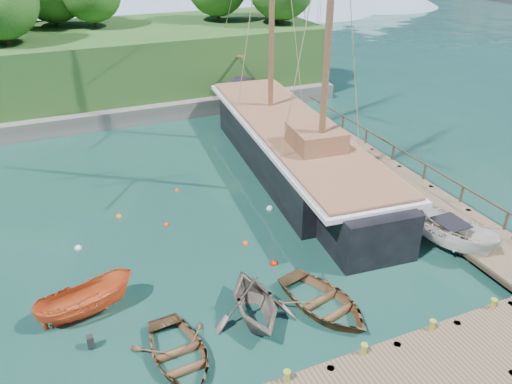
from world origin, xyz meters
TOP-DOWN VIEW (x-y plane):
  - ground at (0.00, 0.00)m, footprint 160.00×160.00m
  - dock_east at (11.50, 7.00)m, footprint 3.20×24.00m
  - bollard_2 at (2.00, -5.10)m, footprint 0.26×0.26m
  - bollard_3 at (5.00, -5.10)m, footprint 0.26×0.26m
  - bollard_4 at (8.00, -5.10)m, footprint 0.26×0.26m
  - rowboat_0 at (-3.91, -2.31)m, footprint 3.19×4.26m
  - rowboat_1 at (-0.57, -1.34)m, footprint 3.72×4.20m
  - rowboat_2 at (2.25, -1.95)m, footprint 4.24×5.13m
  - motorboat_orange at (-6.66, 1.56)m, footprint 4.19×2.23m
  - cabin_boat_white at (10.00, -0.42)m, footprint 3.03×5.32m
  - schooner at (7.16, 10.70)m, footprint 7.33×29.11m
  - mooring_buoy_0 at (-6.01, 3.42)m, footprint 0.35×0.35m
  - mooring_buoy_1 at (-2.07, 6.90)m, footprint 0.28×0.28m
  - mooring_buoy_2 at (1.07, 3.65)m, footprint 0.31×0.31m
  - mooring_buoy_3 at (3.61, 6.31)m, footprint 0.37×0.37m
  - mooring_buoy_4 at (-4.22, 8.72)m, footprint 0.32×0.32m
  - mooring_buoy_5 at (-0.55, 10.38)m, footprint 0.27×0.27m
  - mooring_buoy_6 at (-6.55, 6.50)m, footprint 0.36×0.36m
  - mooring_buoy_7 at (1.68, 1.61)m, footprint 0.35×0.35m

SIDE VIEW (x-z plane):
  - ground at x=0.00m, z-range 0.00..0.00m
  - bollard_2 at x=2.00m, z-range -0.23..0.23m
  - bollard_3 at x=5.00m, z-range -0.23..0.23m
  - bollard_4 at x=8.00m, z-range -0.23..0.23m
  - rowboat_0 at x=-3.91m, z-range -0.42..0.42m
  - rowboat_1 at x=-0.57m, z-range -1.02..1.02m
  - rowboat_2 at x=2.25m, z-range -0.46..0.46m
  - motorboat_orange at x=-6.66m, z-range -0.77..0.77m
  - cabin_boat_white at x=10.00m, z-range -0.97..0.97m
  - mooring_buoy_0 at x=-6.01m, z-range -0.18..0.18m
  - mooring_buoy_1 at x=-2.07m, z-range -0.14..0.14m
  - mooring_buoy_2 at x=1.07m, z-range -0.16..0.16m
  - mooring_buoy_3 at x=3.61m, z-range -0.18..0.18m
  - mooring_buoy_4 at x=-4.22m, z-range -0.16..0.16m
  - mooring_buoy_5 at x=-0.55m, z-range -0.14..0.14m
  - mooring_buoy_6 at x=-6.55m, z-range -0.18..0.18m
  - mooring_buoy_7 at x=1.68m, z-range -0.18..0.18m
  - dock_east at x=11.50m, z-range -0.12..0.98m
  - schooner at x=7.16m, z-range -9.60..12.00m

